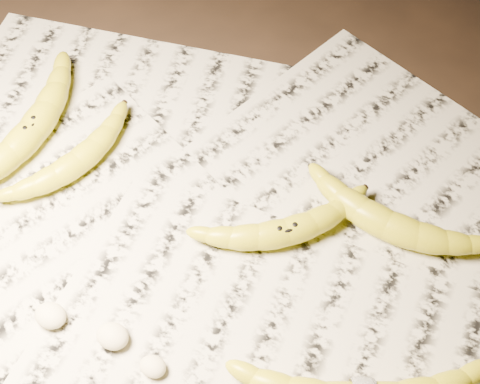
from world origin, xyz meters
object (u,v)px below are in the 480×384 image
at_px(banana_left_a, 31,130).
at_px(banana_upper_a, 388,223).
at_px(banana_left_b, 77,160).
at_px(banana_center, 286,230).

height_order(banana_left_a, banana_upper_a, banana_left_a).
distance_m(banana_left_b, banana_center, 0.27).
bearing_deg(banana_center, banana_upper_a, -11.74).
distance_m(banana_left_b, banana_upper_a, 0.37).
height_order(banana_center, banana_upper_a, banana_upper_a).
bearing_deg(banana_left_a, banana_left_b, -100.48).
bearing_deg(banana_left_a, banana_upper_a, -82.47).
distance_m(banana_left_a, banana_center, 0.34).
bearing_deg(banana_upper_a, banana_left_b, -164.73).
bearing_deg(banana_upper_a, banana_center, -146.80).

